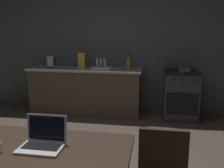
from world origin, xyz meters
name	(u,v)px	position (x,y,z in m)	size (l,w,h in m)	color
back_wall	(128,39)	(0.30, 2.51, 1.42)	(6.40, 0.10, 2.84)	#434845
kitchen_counter	(86,91)	(-0.47, 2.16, 0.44)	(2.16, 0.64, 0.89)	#4C3D2D
stove_oven	(181,95)	(1.32, 2.16, 0.44)	(0.60, 0.62, 0.89)	#2D2D30
dining_table	(48,160)	(0.08, -0.89, 0.68)	(1.23, 0.77, 0.76)	#332319
laptop	(43,141)	(0.03, -0.86, 0.81)	(0.32, 0.25, 0.23)	silver
electric_kettle	(50,62)	(-1.18, 2.16, 0.99)	(0.18, 0.16, 0.22)	black
bottle	(128,63)	(0.36, 2.11, 1.01)	(0.07, 0.07, 0.27)	#8C601E
frying_pan	(185,70)	(1.37, 2.13, 0.91)	(0.22, 0.39, 0.05)	gray
cereal_box	(82,61)	(-0.55, 2.18, 1.03)	(0.13, 0.05, 0.29)	gold
dish_rack	(102,66)	(-0.16, 2.16, 0.93)	(0.34, 0.26, 0.21)	silver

